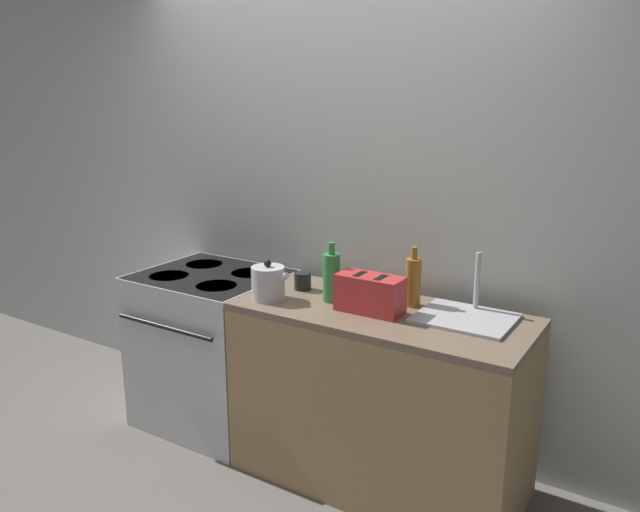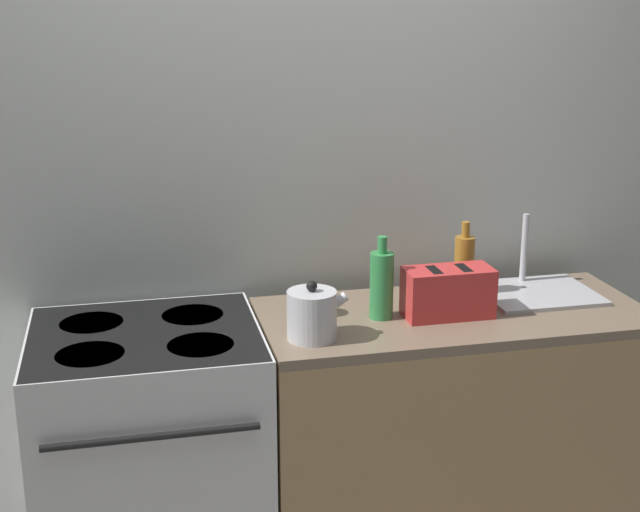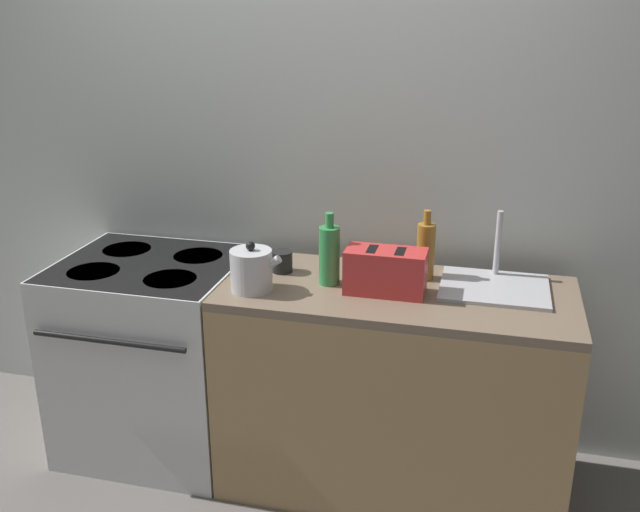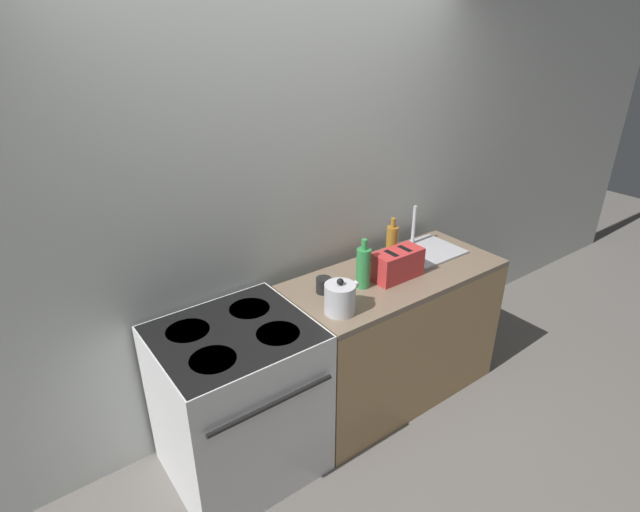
{
  "view_description": "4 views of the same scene",
  "coord_description": "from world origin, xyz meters",
  "px_view_note": "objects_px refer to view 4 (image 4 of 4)",
  "views": [
    {
      "loc": [
        1.7,
        -2.15,
        1.87
      ],
      "look_at": [
        0.12,
        0.37,
        1.09
      ],
      "focal_mm": 35.0,
      "sensor_mm": 36.0,
      "label": 1
    },
    {
      "loc": [
        -0.64,
        -2.49,
        1.99
      ],
      "look_at": [
        0.01,
        0.33,
        1.12
      ],
      "focal_mm": 50.0,
      "sensor_mm": 36.0,
      "label": 2
    },
    {
      "loc": [
        0.83,
        -2.26,
        1.97
      ],
      "look_at": [
        0.18,
        0.33,
        1.0
      ],
      "focal_mm": 40.0,
      "sensor_mm": 36.0,
      "label": 3
    },
    {
      "loc": [
        -1.46,
        -1.56,
        2.29
      ],
      "look_at": [
        -0.01,
        0.4,
        1.11
      ],
      "focal_mm": 28.0,
      "sensor_mm": 36.0,
      "label": 4
    }
  ],
  "objects_px": {
    "kettle": "(340,298)",
    "toaster": "(397,264)",
    "bottle_green": "(363,267)",
    "cup_black": "(323,285)",
    "bottle_amber": "(392,243)",
    "stove": "(239,400)"
  },
  "relations": [
    {
      "from": "bottle_green",
      "to": "cup_black",
      "type": "relative_size",
      "value": 3.3
    },
    {
      "from": "kettle",
      "to": "toaster",
      "type": "height_order",
      "value": "kettle"
    },
    {
      "from": "bottle_amber",
      "to": "cup_black",
      "type": "distance_m",
      "value": 0.59
    },
    {
      "from": "kettle",
      "to": "cup_black",
      "type": "bearing_deg",
      "value": 75.88
    },
    {
      "from": "stove",
      "to": "cup_black",
      "type": "bearing_deg",
      "value": 4.37
    },
    {
      "from": "bottle_green",
      "to": "cup_black",
      "type": "bearing_deg",
      "value": 160.42
    },
    {
      "from": "toaster",
      "to": "bottle_green",
      "type": "relative_size",
      "value": 1.05
    },
    {
      "from": "bottle_green",
      "to": "cup_black",
      "type": "distance_m",
      "value": 0.25
    },
    {
      "from": "stove",
      "to": "bottle_green",
      "type": "relative_size",
      "value": 3.05
    },
    {
      "from": "stove",
      "to": "bottle_green",
      "type": "height_order",
      "value": "bottle_green"
    },
    {
      "from": "kettle",
      "to": "bottle_green",
      "type": "bearing_deg",
      "value": 26.63
    },
    {
      "from": "kettle",
      "to": "bottle_green",
      "type": "xyz_separation_m",
      "value": [
        0.28,
        0.14,
        0.04
      ]
    },
    {
      "from": "stove",
      "to": "bottle_amber",
      "type": "distance_m",
      "value": 1.3
    },
    {
      "from": "kettle",
      "to": "bottle_amber",
      "type": "bearing_deg",
      "value": 24.07
    },
    {
      "from": "stove",
      "to": "kettle",
      "type": "bearing_deg",
      "value": -17.73
    },
    {
      "from": "toaster",
      "to": "bottle_amber",
      "type": "relative_size",
      "value": 1.07
    },
    {
      "from": "stove",
      "to": "toaster",
      "type": "relative_size",
      "value": 2.9
    },
    {
      "from": "kettle",
      "to": "toaster",
      "type": "relative_size",
      "value": 0.67
    },
    {
      "from": "toaster",
      "to": "bottle_green",
      "type": "bearing_deg",
      "value": 170.59
    },
    {
      "from": "kettle",
      "to": "bottle_green",
      "type": "height_order",
      "value": "bottle_green"
    },
    {
      "from": "stove",
      "to": "bottle_amber",
      "type": "height_order",
      "value": "bottle_amber"
    },
    {
      "from": "bottle_green",
      "to": "stove",
      "type": "bearing_deg",
      "value": 177.64
    }
  ]
}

